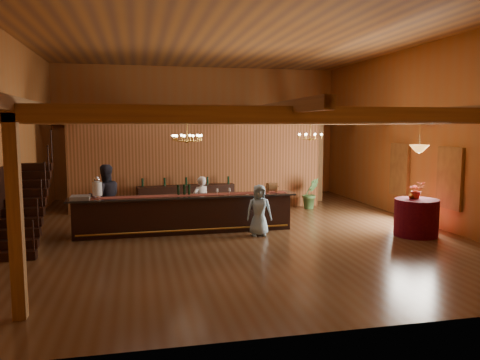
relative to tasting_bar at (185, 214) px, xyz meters
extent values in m
plane|color=#4F301A|center=(1.37, 0.07, -0.54)|extent=(14.00, 14.00, 0.00)
plane|color=#A4682F|center=(1.37, 0.07, 4.96)|extent=(14.00, 14.00, 0.00)
cube|color=#9E5F2D|center=(1.37, 7.07, 2.21)|extent=(12.00, 0.10, 5.50)
cube|color=#9E5F2D|center=(1.37, -6.93, 2.21)|extent=(12.00, 0.10, 5.50)
cube|color=#9E5F2D|center=(-4.63, 0.07, 2.21)|extent=(0.10, 14.00, 5.50)
cube|color=#9E5F2D|center=(7.37, 0.07, 2.21)|extent=(0.10, 14.00, 5.50)
cube|color=#9D6B32|center=(1.37, -5.43, 2.66)|extent=(11.90, 0.20, 0.28)
cube|color=#9D6B32|center=(1.37, -2.93, 2.66)|extent=(11.90, 0.20, 0.28)
cube|color=#9D6B32|center=(1.37, -0.43, 2.66)|extent=(11.90, 0.20, 0.28)
cube|color=#9D6B32|center=(1.37, 2.07, 2.66)|extent=(11.90, 0.20, 0.28)
cube|color=#9D6B32|center=(1.37, 4.57, 2.66)|extent=(11.90, 0.20, 0.28)
cube|color=#9D6B32|center=(1.37, 6.87, 2.66)|extent=(11.90, 0.20, 0.28)
cube|color=#9D6B32|center=(-3.13, 0.07, 2.80)|extent=(0.18, 13.90, 0.22)
cube|color=#9D6B32|center=(1.37, 0.07, 2.80)|extent=(0.18, 13.90, 0.22)
cube|color=#9D6B32|center=(5.87, 0.07, 2.80)|extent=(0.18, 13.90, 0.22)
cube|color=#9D6B32|center=(-3.13, 4.57, 1.06)|extent=(0.20, 0.20, 3.20)
cube|color=#9D6B32|center=(5.87, 4.57, 1.06)|extent=(0.20, 0.20, 3.20)
cube|color=#9D6B32|center=(-3.13, -5.43, 1.06)|extent=(0.20, 0.20, 3.20)
cube|color=brown|center=(0.87, 3.57, 1.01)|extent=(9.00, 0.18, 3.10)
cube|color=white|center=(7.32, -1.53, 1.01)|extent=(0.12, 1.05, 1.75)
cube|color=white|center=(7.32, 1.07, 1.01)|extent=(0.12, 1.05, 1.75)
cube|color=black|center=(-4.08, -1.93, -0.44)|extent=(1.00, 0.28, 0.20)
cube|color=black|center=(-4.08, -1.65, -0.24)|extent=(1.00, 0.28, 0.20)
cube|color=black|center=(-4.08, -1.37, -0.04)|extent=(1.00, 0.28, 0.20)
cube|color=black|center=(-4.08, -1.09, 0.16)|extent=(1.00, 0.28, 0.20)
cube|color=black|center=(-4.08, -0.81, 0.36)|extent=(1.00, 0.28, 0.20)
cube|color=black|center=(-4.08, -0.53, 0.56)|extent=(1.00, 0.28, 0.20)
cube|color=black|center=(-4.08, -0.25, 0.76)|extent=(1.00, 0.28, 0.20)
cube|color=black|center=(-4.08, 0.03, 0.96)|extent=(1.00, 0.28, 0.20)
cube|color=black|center=(-4.08, 0.31, 1.16)|extent=(1.00, 0.28, 0.20)
cube|color=black|center=(-4.08, 0.59, 1.36)|extent=(1.00, 0.28, 0.20)
cube|color=black|center=(2.37, 5.57, 0.01)|extent=(1.20, 0.60, 1.10)
cube|color=#996035|center=(-0.63, 5.57, -0.04)|extent=(1.00, 0.60, 1.00)
cube|color=black|center=(0.00, 0.00, -0.03)|extent=(6.07, 0.77, 1.01)
cube|color=black|center=(0.00, 0.00, 0.50)|extent=(6.37, 0.91, 0.05)
cube|color=maroon|center=(0.00, 0.00, 0.53)|extent=(5.96, 0.52, 0.01)
cylinder|color=#B4832F|center=(0.00, -0.40, -0.39)|extent=(5.85, 0.16, 0.05)
cylinder|color=silver|center=(-2.37, 0.01, 0.56)|extent=(0.18, 0.18, 0.08)
cylinder|color=silver|center=(-2.37, 0.01, 0.78)|extent=(0.26, 0.26, 0.36)
sphere|color=silver|center=(-2.37, 0.01, 1.03)|extent=(0.18, 0.18, 0.18)
cube|color=gray|center=(-2.79, -0.10, 0.57)|extent=(0.50, 0.50, 0.10)
cube|color=#996035|center=(2.41, 0.00, 0.67)|extent=(0.06, 0.06, 0.30)
cube|color=#996035|center=(2.69, 0.00, 0.67)|extent=(0.06, 0.06, 0.30)
cylinder|color=#996035|center=(2.55, 0.00, 0.70)|extent=(0.24, 0.24, 0.24)
cylinder|color=black|center=(-0.17, 0.12, 0.67)|extent=(0.07, 0.07, 0.30)
cylinder|color=black|center=(0.00, 0.12, 0.67)|extent=(0.07, 0.07, 0.30)
cylinder|color=black|center=(0.13, 0.13, 0.67)|extent=(0.07, 0.07, 0.30)
cube|color=black|center=(0.36, 3.16, -0.06)|extent=(3.43, 0.99, 0.95)
cylinder|color=#520811|center=(6.17, -1.75, -0.03)|extent=(1.17, 1.17, 1.02)
cylinder|color=#B4832F|center=(0.06, -0.26, 2.36)|extent=(0.02, 0.02, 0.60)
sphere|color=#B4832F|center=(0.06, -0.26, 2.06)|extent=(0.12, 0.12, 0.12)
torus|color=#B4832F|center=(0.06, -0.26, 2.16)|extent=(0.80, 0.80, 0.04)
cylinder|color=#B4832F|center=(4.18, 1.21, 2.36)|extent=(0.02, 0.02, 0.61)
sphere|color=#B4832F|center=(4.18, 1.21, 2.05)|extent=(0.12, 0.12, 0.12)
torus|color=#B4832F|center=(4.18, 1.21, 2.15)|extent=(0.80, 0.80, 0.04)
cylinder|color=#B4832F|center=(6.17, -1.75, 2.26)|extent=(0.02, 0.02, 0.80)
cone|color=orange|center=(6.17, -1.75, 1.86)|extent=(0.52, 0.52, 0.20)
imported|color=white|center=(0.56, 0.80, 0.22)|extent=(0.65, 0.55, 1.51)
imported|color=#252532|center=(-2.21, 0.70, 0.42)|extent=(1.09, 0.95, 1.92)
imported|color=#8BB0C5|center=(1.95, -0.83, 0.17)|extent=(0.74, 0.52, 1.42)
imported|color=#3A6230|center=(4.87, 2.90, 0.03)|extent=(0.65, 0.54, 1.13)
imported|color=red|center=(6.22, -1.63, 0.72)|extent=(0.53, 0.49, 0.48)
imported|color=#B4832F|center=(6.08, -1.62, 0.62)|extent=(0.16, 0.16, 0.28)
camera|label=1|loc=(-1.27, -13.05, 2.46)|focal=35.00mm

